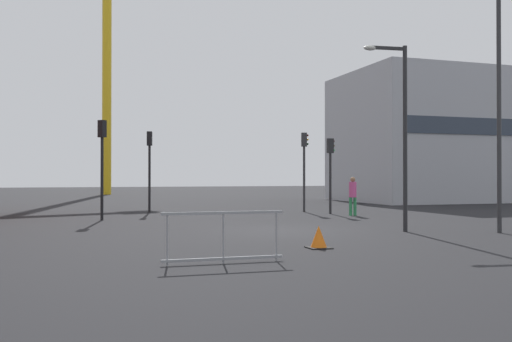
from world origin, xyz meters
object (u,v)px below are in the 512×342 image
(pedestrian_walking, at_px, (353,193))
(traffic_light_near, at_px, (102,153))
(construction_crane, at_px, (102,8))
(streetlamp_tall, at_px, (507,88))
(traffic_cone_orange, at_px, (319,238))
(streetlamp_short, at_px, (400,121))
(traffic_light_crosswalk, at_px, (330,163))
(traffic_light_far, at_px, (304,159))
(traffic_light_verge, at_px, (150,158))

(pedestrian_walking, bearing_deg, traffic_light_near, 176.42)
(construction_crane, relative_size, streetlamp_tall, 3.63)
(pedestrian_walking, bearing_deg, traffic_cone_orange, -121.61)
(construction_crane, bearing_deg, streetlamp_tall, -76.44)
(streetlamp_short, bearing_deg, traffic_light_crosswalk, 79.32)
(streetlamp_tall, height_order, streetlamp_short, streetlamp_tall)
(streetlamp_tall, xyz_separation_m, traffic_light_far, (-1.87, 12.03, -1.88))
(traffic_light_verge, bearing_deg, construction_crane, 91.95)
(traffic_light_far, relative_size, traffic_cone_orange, 7.08)
(traffic_light_near, bearing_deg, streetlamp_short, -41.29)
(construction_crane, distance_m, streetlamp_tall, 46.54)
(construction_crane, xyz_separation_m, traffic_light_crosswalk, (9.17, -32.91, -16.01))
(construction_crane, height_order, traffic_light_far, construction_crane)
(traffic_light_near, relative_size, traffic_cone_orange, 7.24)
(streetlamp_short, height_order, traffic_light_near, streetlamp_short)
(pedestrian_walking, relative_size, traffic_cone_orange, 3.13)
(construction_crane, distance_m, traffic_light_far, 35.95)
(streetlamp_short, distance_m, traffic_light_near, 12.04)
(streetlamp_short, bearing_deg, traffic_cone_orange, -144.32)
(streetlamp_short, distance_m, traffic_light_crosswalk, 8.92)
(construction_crane, height_order, pedestrian_walking, construction_crane)
(traffic_light_verge, xyz_separation_m, pedestrian_walking, (8.61, -5.08, -1.67))
(traffic_light_near, xyz_separation_m, traffic_cone_orange, (4.76, -10.99, -2.49))
(traffic_light_far, height_order, traffic_light_verge, traffic_light_verge)
(traffic_light_crosswalk, relative_size, traffic_cone_orange, 6.39)
(traffic_light_crosswalk, xyz_separation_m, traffic_cone_orange, (-5.90, -11.75, -2.20))
(traffic_light_crosswalk, bearing_deg, traffic_light_near, -175.91)
(streetlamp_tall, xyz_separation_m, traffic_light_verge, (-9.42, 13.90, -1.87))
(streetlamp_short, height_order, traffic_light_crosswalk, streetlamp_short)
(traffic_light_crosswalk, distance_m, traffic_light_near, 10.70)
(pedestrian_walking, bearing_deg, construction_crane, 105.61)
(traffic_cone_orange, bearing_deg, traffic_light_verge, 98.41)
(traffic_light_far, bearing_deg, streetlamp_tall, -81.16)
(construction_crane, height_order, streetlamp_short, construction_crane)
(streetlamp_short, bearing_deg, pedestrian_walking, 74.02)
(streetlamp_short, bearing_deg, traffic_light_far, 84.46)
(traffic_light_far, xyz_separation_m, traffic_light_crosswalk, (0.63, -1.75, -0.24))
(traffic_light_far, bearing_deg, traffic_light_crosswalk, -70.35)
(streetlamp_tall, bearing_deg, traffic_light_near, 141.40)
(pedestrian_walking, distance_m, traffic_cone_orange, 12.11)
(traffic_cone_orange, bearing_deg, construction_crane, 94.19)
(construction_crane, bearing_deg, pedestrian_walking, -74.39)
(streetlamp_short, xyz_separation_m, traffic_light_near, (-9.03, 7.93, -0.86))
(traffic_light_verge, bearing_deg, pedestrian_walking, -30.57)
(traffic_light_near, height_order, pedestrian_walking, traffic_light_near)
(construction_crane, bearing_deg, traffic_light_far, -74.66)
(traffic_light_far, distance_m, pedestrian_walking, 3.77)
(traffic_light_far, distance_m, traffic_light_crosswalk, 1.88)
(construction_crane, bearing_deg, traffic_light_crosswalk, -74.43)
(streetlamp_short, xyz_separation_m, traffic_light_far, (1.01, 10.44, -0.92))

